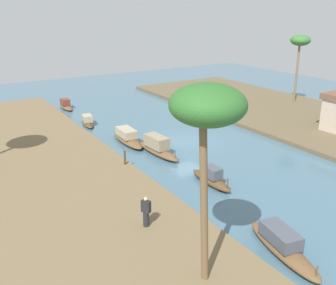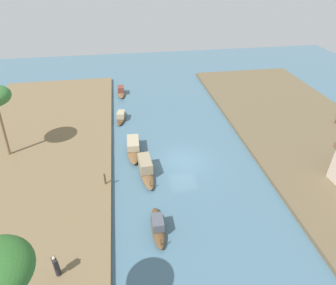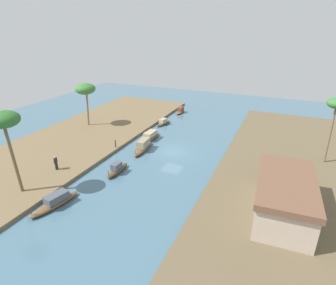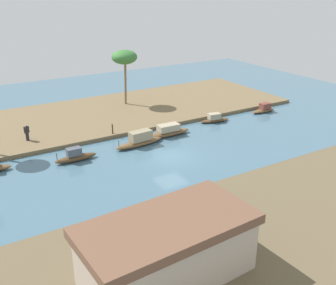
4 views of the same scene
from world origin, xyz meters
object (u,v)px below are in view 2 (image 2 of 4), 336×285
sampan_downstream_large (121,117)px  sampan_midstream (133,147)px  person_on_near_bank (56,266)px  sampan_with_red_awning (158,226)px  sampan_open_hull (121,92)px  sampan_with_tall_canopy (146,168)px  mooring_post (105,179)px

sampan_downstream_large → sampan_midstream: 6.68m
sampan_downstream_large → person_on_near_bank: size_ratio=2.22×
sampan_with_red_awning → sampan_downstream_large: 16.63m
sampan_open_hull → sampan_downstream_large: size_ratio=0.93×
sampan_with_red_awning → sampan_midstream: bearing=-173.6°
sampan_open_hull → sampan_with_tall_canopy: 17.45m
sampan_with_red_awning → mooring_post: 6.21m
mooring_post → sampan_midstream: bearing=152.4°
sampan_with_tall_canopy → sampan_midstream: size_ratio=1.00×
mooring_post → sampan_downstream_large: bearing=172.3°
person_on_near_bank → mooring_post: size_ratio=1.60×
sampan_midstream → sampan_downstream_large: bearing=-169.8°
sampan_with_red_awning → sampan_midstream: sampan_with_red_awning is taller
person_on_near_bank → sampan_with_red_awning: bearing=-96.9°
sampan_downstream_large → person_on_near_bank: person_on_near_bank is taller
sampan_with_red_awning → person_on_near_bank: person_on_near_bank is taller
sampan_midstream → person_on_near_bank: bearing=-20.2°
sampan_with_tall_canopy → sampan_with_red_awning: bearing=-2.1°
person_on_near_bank → sampan_midstream: bearing=-51.8°
sampan_with_red_awning → sampan_downstream_large: (-16.50, -2.03, -0.07)m
sampan_midstream → person_on_near_bank: (12.47, -5.04, 0.68)m
sampan_with_red_awning → sampan_downstream_large: sampan_with_red_awning is taller
sampan_with_tall_canopy → mooring_post: bearing=-73.2°
sampan_downstream_large → mooring_post: 11.56m
sampan_open_hull → sampan_with_tall_canopy: sampan_with_tall_canopy is taller
sampan_downstream_large → person_on_near_bank: (19.08, -4.06, 0.78)m
sampan_with_tall_canopy → sampan_downstream_large: 10.33m
sampan_with_red_awning → mooring_post: bearing=-144.4°
sampan_open_hull → sampan_downstream_large: (7.20, -0.16, -0.03)m
person_on_near_bank → mooring_post: bearing=-48.0°
sampan_with_tall_canopy → sampan_midstream: 3.66m
sampan_open_hull → person_on_near_bank: 26.63m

